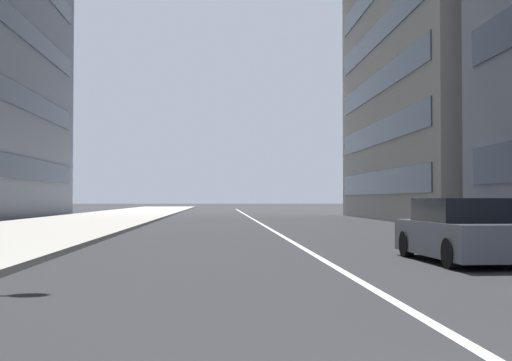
{
  "coord_description": "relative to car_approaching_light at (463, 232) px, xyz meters",
  "views": [
    {
      "loc": [
        -2.83,
        2.37,
        1.38
      ],
      "look_at": [
        10.77,
        1.63,
        1.75
      ],
      "focal_mm": 48.61,
      "sensor_mm": 36.0,
      "label": 1
    }
  ],
  "objects": [
    {
      "name": "sidewalk_right_plaza",
      "position": [
        17.95,
        13.24,
        -0.58
      ],
      "size": [
        160.0,
        8.21,
        0.15
      ],
      "primitive_type": "cube",
      "color": "#A39E93",
      "rests_on": "ground"
    },
    {
      "name": "car_approaching_light",
      "position": [
        0.0,
        0.0,
        0.0
      ],
      "size": [
        4.4,
        1.94,
        1.4
      ],
      "rotation": [
        0.0,
        0.0,
        0.03
      ],
      "color": "#4C515B",
      "rests_on": "ground"
    },
    {
      "name": "lane_centre_stripe",
      "position": [
        22.95,
        2.97,
        -0.65
      ],
      "size": [
        110.0,
        0.16,
        0.01
      ],
      "primitive_type": "cube",
      "color": "silver",
      "rests_on": "ground"
    }
  ]
}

